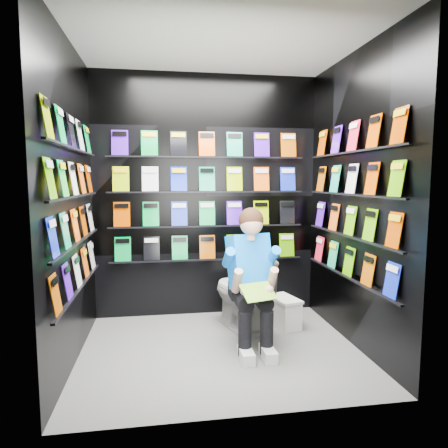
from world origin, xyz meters
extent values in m
plane|color=#60605D|center=(0.00, 0.00, 0.00)|extent=(2.40, 2.40, 0.00)
plane|color=white|center=(0.00, 0.00, 2.60)|extent=(2.40, 2.40, 0.00)
cube|color=black|center=(0.00, 1.00, 1.30)|extent=(2.40, 0.04, 2.60)
cube|color=black|center=(0.00, -1.00, 1.30)|extent=(2.40, 0.04, 2.60)
cube|color=black|center=(-1.20, 0.00, 1.30)|extent=(0.04, 2.00, 2.60)
cube|color=black|center=(1.20, 0.00, 1.30)|extent=(0.04, 2.00, 2.60)
imported|color=silver|center=(0.27, 0.48, 0.37)|extent=(0.61, 0.84, 0.73)
cube|color=silver|center=(0.72, 0.47, 0.14)|extent=(0.28, 0.40, 0.27)
cube|color=silver|center=(0.72, 0.47, 0.28)|extent=(0.30, 0.42, 0.03)
cube|color=green|center=(0.27, -0.25, 0.58)|extent=(0.31, 0.23, 0.12)
camera|label=1|loc=(-0.49, -3.31, 1.48)|focal=32.00mm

